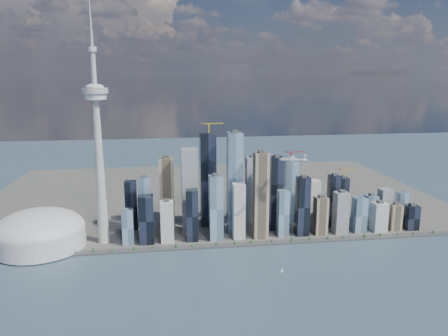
{
  "coord_description": "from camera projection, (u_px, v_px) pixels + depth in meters",
  "views": [
    {
      "loc": [
        -156.61,
        -689.02,
        392.5
      ],
      "look_at": [
        -21.24,
        260.0,
        183.71
      ],
      "focal_mm": 35.0,
      "sensor_mm": 36.0,
      "label": 1
    }
  ],
  "objects": [
    {
      "name": "skyscraper_cluster",
      "position": [
        252.0,
        200.0,
        1087.76
      ],
      "size": [
        736.0,
        142.0,
        270.16
      ],
      "color": "black",
      "rests_on": "land"
    },
    {
      "name": "seawall",
      "position": [
        234.0,
        245.0,
        1013.02
      ],
      "size": [
        1100.0,
        22.0,
        4.0
      ],
      "primitive_type": "cube",
      "color": "#383838",
      "rests_on": "ground"
    },
    {
      "name": "dome_stadium",
      "position": [
        40.0,
        232.0,
        992.71
      ],
      "size": [
        200.0,
        200.0,
        86.0
      ],
      "color": "#BCBCBC",
      "rests_on": "land"
    },
    {
      "name": "land",
      "position": [
        212.0,
        193.0,
        1448.42
      ],
      "size": [
        1400.0,
        900.0,
        3.0
      ],
      "primitive_type": "cube",
      "color": "#4C4C47",
      "rests_on": "ground"
    },
    {
      "name": "shoreline_trees",
      "position": [
        234.0,
        242.0,
        1011.58
      ],
      "size": [
        960.53,
        7.2,
        8.8
      ],
      "color": "#3F2D1E",
      "rests_on": "seawall"
    },
    {
      "name": "needle_tower",
      "position": [
        98.0,
        144.0,
        979.91
      ],
      "size": [
        56.0,
        56.0,
        550.5
      ],
      "color": "#9A9A95",
      "rests_on": "land"
    },
    {
      "name": "ground",
      "position": [
        257.0,
        300.0,
        771.62
      ],
      "size": [
        4000.0,
        4000.0,
        0.0
      ],
      "primitive_type": "plane",
      "color": "#2F4553",
      "rests_on": "ground"
    },
    {
      "name": "sailboat_west",
      "position": [
        282.0,
        270.0,
        880.23
      ],
      "size": [
        7.05,
        3.44,
        9.8
      ],
      "rotation": [
        0.0,
        0.0,
        0.27
      ],
      "color": "white",
      "rests_on": "ground"
    },
    {
      "name": "airplane",
      "position": [
        294.0,
        159.0,
        966.61
      ],
      "size": [
        62.89,
        56.25,
        15.75
      ],
      "rotation": [
        0.0,
        0.0,
        -0.33
      ],
      "color": "silver",
      "rests_on": "ground"
    }
  ]
}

